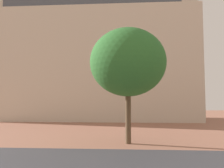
% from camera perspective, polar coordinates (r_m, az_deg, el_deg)
% --- Properties ---
extents(ground_plane, '(120.00, 120.00, 0.00)m').
position_cam_1_polar(ground_plane, '(10.40, -2.87, -18.18)').
color(ground_plane, '#93604C').
extents(street_asphalt_strip, '(120.00, 6.36, 0.00)m').
position_cam_1_polar(street_asphalt_strip, '(9.80, -3.33, -19.05)').
color(street_asphalt_strip, '#38383D').
rests_on(street_asphalt_strip, ground_plane).
extents(landmark_building, '(27.92, 10.77, 31.69)m').
position_cam_1_polar(landmark_building, '(34.48, -4.52, 6.74)').
color(landmark_building, beige).
rests_on(landmark_building, ground_plane).
extents(tree_curb_far, '(4.65, 4.65, 6.99)m').
position_cam_1_polar(tree_curb_far, '(14.49, 3.87, 5.21)').
color(tree_curb_far, brown).
rests_on(tree_curb_far, ground_plane).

